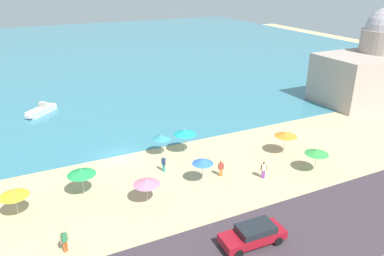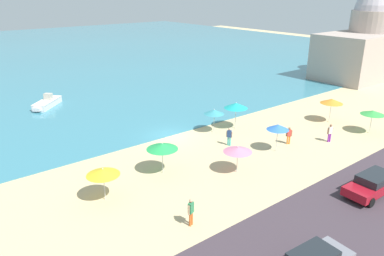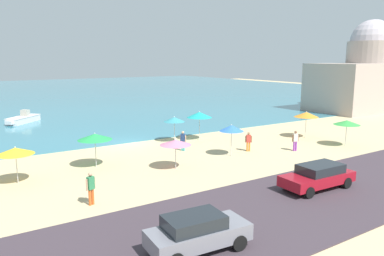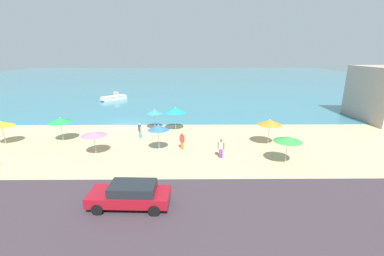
{
  "view_description": "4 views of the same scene",
  "coord_description": "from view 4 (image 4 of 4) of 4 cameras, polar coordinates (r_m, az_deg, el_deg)",
  "views": [
    {
      "loc": [
        -8.37,
        -34.11,
        17.41
      ],
      "look_at": [
        8.21,
        -0.05,
        1.61
      ],
      "focal_mm": 35.0,
      "sensor_mm": 36.0,
      "label": 1
    },
    {
      "loc": [
        -18.77,
        -27.03,
        13.1
      ],
      "look_at": [
        0.12,
        -3.2,
        1.73
      ],
      "focal_mm": 35.0,
      "sensor_mm": 36.0,
      "label": 2
    },
    {
      "loc": [
        -12.83,
        -30.64,
        7.49
      ],
      "look_at": [
        5.34,
        -2.56,
        1.26
      ],
      "focal_mm": 35.0,
      "sensor_mm": 36.0,
      "label": 3
    },
    {
      "loc": [
        7.94,
        -30.11,
        8.62
      ],
      "look_at": [
        8.17,
        -4.29,
        0.88
      ],
      "focal_mm": 24.0,
      "sensor_mm": 36.0,
      "label": 4
    }
  ],
  "objects": [
    {
      "name": "ground_plane",
      "position": [
        32.32,
        -14.71,
        0.64
      ],
      "size": [
        160.0,
        160.0,
        0.0
      ],
      "primitive_type": "plane",
      "color": "tan"
    },
    {
      "name": "beach_umbrella_2",
      "position": [
        28.56,
        -3.74,
        4.0
      ],
      "size": [
        2.33,
        2.33,
        2.7
      ],
      "color": "#B2B2B7",
      "rests_on": "ground_plane"
    },
    {
      "name": "beach_umbrella_6",
      "position": [
        29.34,
        -8.37,
        3.61
      ],
      "size": [
        1.94,
        1.94,
        2.36
      ],
      "color": "#B2B2B7",
      "rests_on": "ground_plane"
    },
    {
      "name": "beach_umbrella_4",
      "position": [
        23.48,
        -20.99,
        -1.18
      ],
      "size": [
        2.17,
        2.17,
        2.12
      ],
      "color": "#B2B2B7",
      "rests_on": "ground_plane"
    },
    {
      "name": "sea",
      "position": [
        85.91,
        -5.91,
        10.85
      ],
      "size": [
        150.0,
        110.0,
        0.05
      ],
      "primitive_type": "cube",
      "color": "teal",
      "rests_on": "ground_plane"
    },
    {
      "name": "skiff_nearshore",
      "position": [
        49.39,
        -16.95,
        6.47
      ],
      "size": [
        4.31,
        4.27,
        1.47
      ],
      "color": "silver",
      "rests_on": "sea"
    },
    {
      "name": "beach_umbrella_5",
      "position": [
        22.76,
        -7.49,
        0.1
      ],
      "size": [
        1.88,
        1.88,
        2.49
      ],
      "color": "#B2B2B7",
      "rests_on": "ground_plane"
    },
    {
      "name": "bather_0",
      "position": [
        23.31,
        -2.21,
        -2.69
      ],
      "size": [
        0.48,
        0.39,
        1.6
      ],
      "color": "orange",
      "rests_on": "ground_plane"
    },
    {
      "name": "beach_umbrella_7",
      "position": [
        21.36,
        20.52,
        -2.3
      ],
      "size": [
        2.21,
        2.21,
        2.33
      ],
      "color": "#B2B2B7",
      "rests_on": "ground_plane"
    },
    {
      "name": "beach_umbrella_0",
      "position": [
        28.18,
        -27.24,
        1.56
      ],
      "size": [
        2.36,
        2.36,
        2.45
      ],
      "color": "#B2B2B7",
      "rests_on": "ground_plane"
    },
    {
      "name": "parked_car_2",
      "position": [
        15.46,
        -13.54,
        -14.15
      ],
      "size": [
        4.64,
        2.05,
        1.43
      ],
      "color": "maroon",
      "rests_on": "coastal_road"
    },
    {
      "name": "beach_umbrella_3",
      "position": [
        30.23,
        -36.67,
        0.73
      ],
      "size": [
        2.18,
        2.18,
        2.31
      ],
      "color": "#B2B2B7",
      "rests_on": "ground_plane"
    },
    {
      "name": "coastal_road",
      "position": [
        16.84,
        -29.88,
        -16.47
      ],
      "size": [
        80.0,
        8.0,
        0.06
      ],
      "primitive_type": "cube",
      "color": "#3D323A",
      "rests_on": "ground_plane"
    },
    {
      "name": "beach_umbrella_1",
      "position": [
        25.11,
        16.88,
        1.22
      ],
      "size": [
        2.28,
        2.28,
        2.55
      ],
      "color": "#B2B2B7",
      "rests_on": "ground_plane"
    },
    {
      "name": "bather_3",
      "position": [
        26.69,
        -11.52,
        -0.43
      ],
      "size": [
        0.37,
        0.51,
        1.66
      ],
      "color": "#3AADA7",
      "rests_on": "ground_plane"
    },
    {
      "name": "bather_1",
      "position": [
        21.57,
        6.47,
        -4.28
      ],
      "size": [
        0.54,
        0.33,
        1.69
      ],
      "color": "purple",
      "rests_on": "ground_plane"
    }
  ]
}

